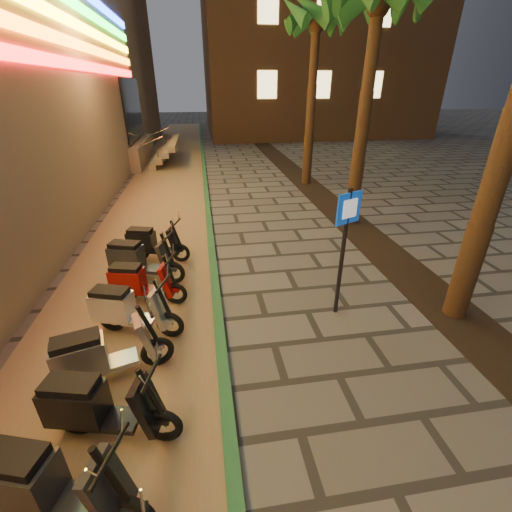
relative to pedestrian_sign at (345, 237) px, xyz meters
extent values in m
plane|color=#474442|center=(-1.37, -2.42, -1.59)|extent=(120.00, 120.00, 0.00)
cube|color=#8C7251|center=(-3.97, 7.58, -1.58)|extent=(3.40, 60.00, 0.01)
cube|color=#225B31|center=(-2.27, 7.58, -1.54)|extent=(0.18, 60.00, 0.10)
cube|color=black|center=(2.23, 2.58, -1.58)|extent=(1.20, 40.00, 0.02)
cube|color=black|center=(-5.82, 15.58, 1.21)|extent=(0.08, 5.00, 3.00)
cube|color=gray|center=(-7.87, 15.58, -0.99)|extent=(5.00, 6.00, 1.20)
cube|color=#FF1414|center=(-5.82, 3.58, 2.91)|extent=(0.06, 26.00, 0.28)
cube|color=orange|center=(-5.82, 3.58, 3.46)|extent=(0.06, 26.00, 0.28)
cube|color=gray|center=(-4.87, 15.58, -1.44)|extent=(0.35, 5.00, 0.30)
cube|color=gray|center=(-4.52, 15.58, -1.14)|extent=(0.35, 5.00, 0.30)
cube|color=gray|center=(-4.17, 15.58, -0.84)|extent=(0.35, 5.00, 0.30)
cube|color=gray|center=(-3.82, 15.58, -0.54)|extent=(0.35, 5.00, 0.30)
cylinder|color=silver|center=(-5.27, 13.58, -0.34)|extent=(2.09, 0.06, 0.81)
cylinder|color=silver|center=(-5.27, 17.58, -0.34)|extent=(2.09, 0.06, 0.81)
cube|color=#E4CB7D|center=(2.63, 21.55, 2.41)|extent=(1.40, 0.06, 1.80)
cube|color=#E4CB7D|center=(6.63, 21.55, 2.41)|extent=(1.40, 0.06, 1.80)
cube|color=#E4CB7D|center=(10.63, 21.55, 2.41)|extent=(1.40, 0.06, 1.80)
cube|color=#E4CB7D|center=(2.63, 21.55, 6.91)|extent=(1.40, 0.06, 1.80)
cube|color=#E4CB7D|center=(6.63, 21.55, 6.91)|extent=(1.40, 0.06, 1.80)
cube|color=#E4CB7D|center=(10.63, 21.55, 6.91)|extent=(1.40, 0.06, 1.80)
cylinder|color=#472D19|center=(2.23, -0.42, 1.14)|extent=(0.40, 0.40, 5.45)
cylinder|color=#472D19|center=(2.23, 4.58, 1.26)|extent=(0.40, 0.40, 5.70)
sphere|color=#472D19|center=(2.23, 4.58, 4.11)|extent=(0.56, 0.56, 0.56)
cylinder|color=#472D19|center=(2.23, 9.58, 1.39)|extent=(0.40, 0.40, 5.95)
sphere|color=#472D19|center=(2.23, 9.58, 4.36)|extent=(0.56, 0.56, 0.56)
cone|color=#1C4D18|center=(3.11, 9.58, 4.82)|extent=(0.60, 1.93, 1.52)
cone|color=#1C4D18|center=(2.90, 10.15, 4.82)|extent=(1.70, 1.86, 1.52)
cone|color=#1C4D18|center=(2.38, 10.46, 4.82)|extent=(2.00, 0.93, 1.52)
cone|color=#1C4D18|center=(1.78, 10.35, 4.82)|extent=(1.97, 1.48, 1.52)
cone|color=#1C4D18|center=(1.39, 9.89, 4.82)|extent=(1.22, 2.02, 1.52)
cone|color=#1C4D18|center=(1.39, 9.28, 4.82)|extent=(1.22, 2.02, 1.52)
cone|color=#1C4D18|center=(1.78, 8.81, 4.82)|extent=(1.97, 1.48, 1.52)
cone|color=#1C4D18|center=(2.38, 8.71, 4.82)|extent=(2.00, 0.93, 1.52)
cone|color=#1C4D18|center=(2.90, 9.01, 4.82)|extent=(1.70, 1.86, 1.52)
cylinder|color=black|center=(0.00, 0.01, -0.36)|extent=(0.08, 0.08, 2.45)
cube|color=#0D41B4|center=(0.00, -0.01, 0.52)|extent=(0.50, 0.25, 0.54)
cube|color=white|center=(0.01, -0.03, 0.52)|extent=(0.29, 0.15, 0.31)
torus|color=black|center=(-4.41, -2.83, -1.32)|extent=(0.55, 0.26, 0.54)
cylinder|color=silver|center=(-4.41, -2.83, -1.32)|extent=(0.17, 0.14, 0.15)
cube|color=#242729|center=(-3.86, -3.01, -1.27)|extent=(0.65, 0.51, 0.08)
cube|color=#242729|center=(-4.33, -2.86, -1.01)|extent=(0.82, 0.60, 0.52)
cube|color=black|center=(-4.33, -2.86, -0.71)|extent=(0.72, 0.51, 0.13)
cube|color=#242729|center=(-3.43, -3.14, -0.96)|extent=(0.39, 0.48, 0.73)
cylinder|color=black|center=(-3.36, -3.16, -0.75)|extent=(0.29, 0.16, 0.77)
cylinder|color=black|center=(-3.31, -3.18, -0.42)|extent=(0.23, 0.59, 0.05)
cube|color=#242729|center=(-3.29, -3.18, -1.19)|extent=(0.26, 0.21, 0.06)
torus|color=black|center=(-4.15, -1.97, -1.33)|extent=(0.52, 0.22, 0.52)
cylinder|color=silver|center=(-4.15, -1.97, -1.33)|extent=(0.16, 0.13, 0.14)
torus|color=black|center=(-3.07, -2.24, -1.33)|extent=(0.52, 0.22, 0.52)
cylinder|color=silver|center=(-3.07, -2.24, -1.33)|extent=(0.16, 0.13, 0.14)
cube|color=black|center=(-3.62, -2.10, -1.29)|extent=(0.61, 0.46, 0.08)
cube|color=black|center=(-4.07, -1.99, -1.04)|extent=(0.76, 0.53, 0.50)
cube|color=black|center=(-4.07, -1.99, -0.76)|extent=(0.67, 0.45, 0.12)
cube|color=black|center=(-3.21, -2.20, -0.99)|extent=(0.35, 0.45, 0.70)
cylinder|color=black|center=(-3.14, -2.22, -0.79)|extent=(0.28, 0.13, 0.73)
cylinder|color=black|center=(-3.09, -2.23, -0.48)|extent=(0.18, 0.57, 0.04)
cube|color=black|center=(-3.07, -2.24, -1.21)|extent=(0.24, 0.19, 0.06)
torus|color=black|center=(-4.32, -1.22, -1.33)|extent=(0.52, 0.24, 0.52)
cylinder|color=silver|center=(-4.32, -1.22, -1.33)|extent=(0.16, 0.13, 0.14)
torus|color=black|center=(-3.26, -0.91, -1.33)|extent=(0.52, 0.24, 0.52)
cylinder|color=silver|center=(-3.26, -0.91, -1.33)|extent=(0.16, 0.13, 0.14)
cube|color=gray|center=(-3.80, -1.07, -1.29)|extent=(0.62, 0.48, 0.08)
cube|color=gray|center=(-4.25, -1.20, -1.04)|extent=(0.77, 0.55, 0.50)
cube|color=black|center=(-4.25, -1.20, -0.75)|extent=(0.68, 0.48, 0.12)
cube|color=gray|center=(-3.39, -0.95, -0.99)|extent=(0.36, 0.45, 0.70)
cylinder|color=black|center=(-3.32, -0.93, -0.79)|extent=(0.28, 0.14, 0.73)
cylinder|color=black|center=(-3.27, -0.92, -0.48)|extent=(0.20, 0.56, 0.04)
cube|color=gray|center=(-3.26, -0.91, -1.21)|extent=(0.25, 0.19, 0.06)
torus|color=black|center=(-4.14, 0.08, -1.34)|extent=(0.51, 0.24, 0.50)
cylinder|color=silver|center=(-4.14, 0.08, -1.34)|extent=(0.16, 0.13, 0.14)
torus|color=black|center=(-3.11, -0.25, -1.34)|extent=(0.51, 0.24, 0.50)
cylinder|color=silver|center=(-3.11, -0.25, -1.34)|extent=(0.16, 0.13, 0.14)
cube|color=silver|center=(-3.64, -0.08, -1.30)|extent=(0.61, 0.47, 0.08)
cube|color=silver|center=(-4.07, 0.05, -1.05)|extent=(0.76, 0.55, 0.48)
cube|color=black|center=(-4.07, 0.05, -0.77)|extent=(0.67, 0.48, 0.12)
cube|color=silver|center=(-3.24, -0.21, -1.01)|extent=(0.36, 0.45, 0.68)
cylinder|color=black|center=(-3.17, -0.23, -0.81)|extent=(0.27, 0.14, 0.72)
cylinder|color=black|center=(-3.13, -0.24, -0.50)|extent=(0.21, 0.55, 0.04)
cube|color=silver|center=(-3.11, -0.25, -1.22)|extent=(0.24, 0.19, 0.06)
torus|color=black|center=(-4.06, 1.02, -1.35)|extent=(0.48, 0.21, 0.47)
cylinder|color=silver|center=(-4.06, 1.02, -1.35)|extent=(0.15, 0.12, 0.13)
torus|color=black|center=(-3.07, 0.76, -1.35)|extent=(0.48, 0.21, 0.47)
cylinder|color=silver|center=(-3.07, 0.76, -1.35)|extent=(0.15, 0.12, 0.13)
cube|color=maroon|center=(-3.57, 0.89, -1.31)|extent=(0.56, 0.42, 0.07)
cube|color=maroon|center=(-3.99, 1.00, -1.09)|extent=(0.70, 0.49, 0.46)
cube|color=black|center=(-3.99, 1.00, -0.82)|extent=(0.62, 0.42, 0.11)
cube|color=maroon|center=(-3.19, 0.80, -1.04)|extent=(0.33, 0.41, 0.64)
cylinder|color=black|center=(-3.13, 0.78, -0.86)|extent=(0.26, 0.12, 0.68)
cylinder|color=black|center=(-3.09, 0.77, -0.57)|extent=(0.17, 0.52, 0.04)
cube|color=maroon|center=(-3.07, 0.76, -1.24)|extent=(0.23, 0.17, 0.05)
torus|color=black|center=(-4.24, 1.95, -1.32)|extent=(0.53, 0.26, 0.53)
cylinder|color=silver|center=(-4.24, 1.95, -1.32)|extent=(0.17, 0.14, 0.14)
torus|color=black|center=(-3.15, 1.60, -1.32)|extent=(0.53, 0.26, 0.53)
cylinder|color=silver|center=(-3.15, 1.60, -1.32)|extent=(0.17, 0.14, 0.14)
cube|color=#282B2D|center=(-3.70, 1.78, -1.28)|extent=(0.64, 0.50, 0.08)
cube|color=#282B2D|center=(-4.16, 1.92, -1.03)|extent=(0.79, 0.58, 0.51)
cube|color=black|center=(-4.16, 1.92, -0.74)|extent=(0.70, 0.50, 0.12)
cube|color=#282B2D|center=(-3.29, 1.64, -0.98)|extent=(0.38, 0.47, 0.71)
cylinder|color=black|center=(-3.22, 1.62, -0.78)|extent=(0.29, 0.15, 0.75)
cylinder|color=black|center=(-3.17, 1.61, -0.45)|extent=(0.22, 0.57, 0.04)
cube|color=#282B2D|center=(-3.15, 1.60, -1.20)|extent=(0.26, 0.20, 0.06)
torus|color=black|center=(-4.05, 2.91, -1.35)|extent=(0.49, 0.22, 0.48)
cylinder|color=silver|center=(-4.05, 2.91, -1.35)|extent=(0.15, 0.12, 0.13)
torus|color=black|center=(-3.05, 2.63, -1.35)|extent=(0.49, 0.22, 0.48)
cylinder|color=silver|center=(-3.05, 2.63, -1.35)|extent=(0.15, 0.12, 0.13)
cube|color=black|center=(-3.56, 2.77, -1.31)|extent=(0.58, 0.44, 0.07)
cube|color=black|center=(-3.98, 2.89, -1.08)|extent=(0.72, 0.51, 0.46)
cube|color=black|center=(-3.98, 2.89, -0.81)|extent=(0.63, 0.44, 0.11)
cube|color=black|center=(-3.17, 2.66, -1.03)|extent=(0.34, 0.42, 0.65)
cylinder|color=black|center=(-3.11, 2.65, -0.84)|extent=(0.26, 0.13, 0.69)
cylinder|color=black|center=(-3.07, 2.63, -0.55)|extent=(0.18, 0.53, 0.04)
cube|color=black|center=(-3.05, 2.63, -1.23)|extent=(0.23, 0.18, 0.06)
camera|label=1|loc=(-2.38, -5.17, 2.36)|focal=24.00mm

